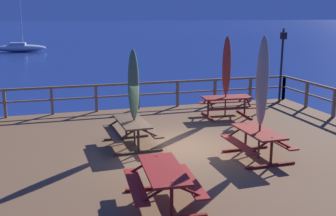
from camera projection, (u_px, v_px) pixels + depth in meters
ground_plane at (176, 170)px, 11.78m from camera, size 600.00×600.00×0.00m
wooden_deck at (176, 159)px, 11.70m from camera, size 13.83×10.53×0.70m
railing_waterside_far at (138, 91)px, 16.23m from camera, size 13.63×0.10×1.09m
picnic_table_mid_left at (227, 102)px, 15.02m from camera, size 1.92×1.53×0.78m
picnic_table_mid_centre at (258, 138)px, 10.65m from camera, size 1.43×1.73×0.78m
picnic_table_front_right at (132, 127)px, 11.66m from camera, size 1.48×1.89×0.78m
picnic_table_mid_right at (163, 178)px, 8.05m from camera, size 1.51×1.87×0.78m
patio_umbrella_short_back at (227, 66)px, 14.68m from camera, size 0.32×0.32×3.01m
patio_umbrella_short_front at (262, 82)px, 10.27m from camera, size 0.32×0.32×3.26m
patio_umbrella_tall_mid_left at (134, 85)px, 11.40m from camera, size 0.32×0.32×2.82m
lamp_post_hooked at (282, 55)px, 16.93m from camera, size 0.43×0.62×3.20m
sailboat_distant at (21, 48)px, 49.11m from camera, size 6.14×2.30×7.72m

